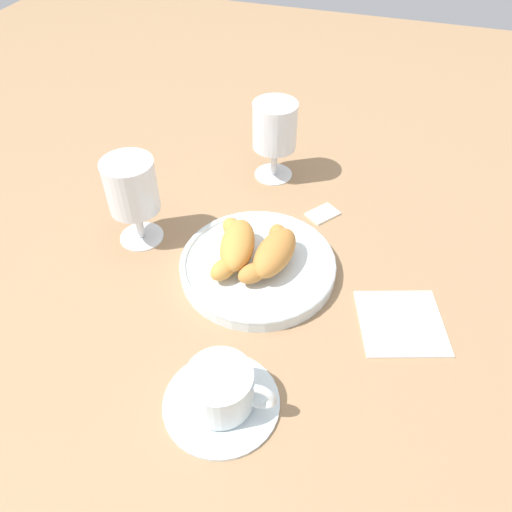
% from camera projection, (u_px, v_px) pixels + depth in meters
% --- Properties ---
extents(ground_plane, '(2.20, 2.20, 0.00)m').
position_uv_depth(ground_plane, '(263.00, 259.00, 0.74)').
color(ground_plane, '#997551').
extents(pastry_plate, '(0.23, 0.23, 0.02)m').
position_uv_depth(pastry_plate, '(256.00, 265.00, 0.72)').
color(pastry_plate, silver).
rests_on(pastry_plate, ground_plane).
extents(croissant_large, '(0.14, 0.08, 0.04)m').
position_uv_depth(croissant_large, '(273.00, 253.00, 0.69)').
color(croissant_large, '#BC7A38').
rests_on(croissant_large, pastry_plate).
extents(croissant_small, '(0.13, 0.08, 0.04)m').
position_uv_depth(croissant_small, '(235.00, 245.00, 0.70)').
color(croissant_small, '#CC893D').
rests_on(croissant_small, pastry_plate).
extents(coffee_cup_near, '(0.14, 0.14, 0.06)m').
position_uv_depth(coffee_cup_near, '(222.00, 392.00, 0.56)').
color(coffee_cup_near, silver).
rests_on(coffee_cup_near, ground_plane).
extents(juice_glass_left, '(0.08, 0.08, 0.14)m').
position_uv_depth(juice_glass_left, '(132.00, 189.00, 0.71)').
color(juice_glass_left, white).
rests_on(juice_glass_left, ground_plane).
extents(juice_glass_right, '(0.08, 0.08, 0.14)m').
position_uv_depth(juice_glass_right, '(275.00, 130.00, 0.84)').
color(juice_glass_right, white).
rests_on(juice_glass_right, ground_plane).
extents(sugar_packet, '(0.06, 0.06, 0.01)m').
position_uv_depth(sugar_packet, '(323.00, 213.00, 0.82)').
color(sugar_packet, white).
rests_on(sugar_packet, ground_plane).
extents(folded_napkin, '(0.14, 0.14, 0.01)m').
position_uv_depth(folded_napkin, '(401.00, 322.00, 0.66)').
color(folded_napkin, silver).
rests_on(folded_napkin, ground_plane).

